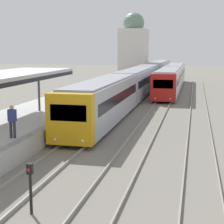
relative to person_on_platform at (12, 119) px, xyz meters
name	(u,v)px	position (x,y,z in m)	size (l,w,h in m)	color
person_on_platform	(12,119)	(0.00, 0.00, 0.00)	(0.40, 0.22, 1.66)	#2D2D33
train_near	(144,77)	(2.24, 32.23, -0.22)	(2.64, 60.50, 3.21)	gold
train_far	(172,77)	(5.72, 34.31, -0.26)	(2.56, 27.99, 3.13)	red
signal_post_near	(30,183)	(3.63, -5.84, -0.90)	(0.20, 0.21, 1.76)	black
distant_domed_building	(134,50)	(-1.24, 44.52, 3.32)	(4.43, 4.43, 11.27)	silver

